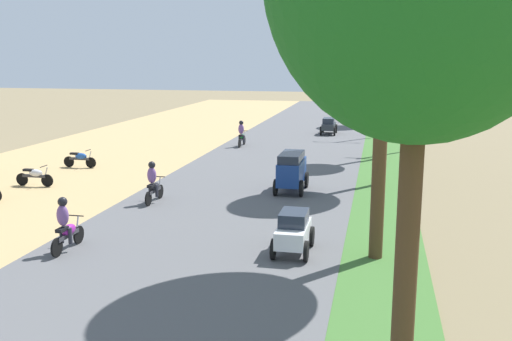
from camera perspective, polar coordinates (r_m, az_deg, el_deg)
The scene contains 14 objects.
parked_motorbike_fourth at distance 27.28m, azimuth -21.06°, elevation -0.44°, with size 1.80×0.54×0.94m.
parked_motorbike_fifth at distance 31.07m, azimuth -17.03°, elevation 1.18°, with size 1.80×0.54×0.94m.
median_tree_third at distance 25.98m, azimuth 12.80°, elevation 15.86°, with size 3.68×3.68×10.24m.
median_tree_fourth at distance 32.54m, azimuth 12.55°, elevation 13.49°, with size 2.85×2.85×8.68m.
median_tree_fifth at distance 50.38m, azimuth 13.01°, elevation 13.47°, with size 3.12×3.12×9.79m.
streetlamp_near at distance 41.98m, azimuth 12.83°, elevation 8.97°, with size 3.16×0.20×7.18m.
streetlamp_mid at distance 54.27m, azimuth 12.75°, elevation 10.05°, with size 3.16×0.20×8.28m.
utility_pole_near at distance 36.86m, azimuth 16.50°, elevation 8.80°, with size 1.80×0.20×8.48m.
car_hatchback_white at distance 16.94m, azimuth 3.73°, elevation -5.93°, with size 1.04×2.00×1.23m.
car_van_blue at distance 24.37m, azimuth 3.55°, elevation 0.10°, with size 1.19×2.41×1.67m.
car_sedan_charcoal at distance 42.67m, azimuth 7.22°, elevation 4.49°, with size 1.10×2.26×1.19m.
motorbike_ahead_second at distance 17.88m, azimuth -18.32°, elevation -5.19°, with size 0.54×1.80×1.66m.
motorbike_ahead_third at distance 22.87m, azimuth -10.13°, elevation -1.24°, with size 0.54×1.80×1.66m.
motorbike_ahead_fourth at distance 36.55m, azimuth -1.43°, elevation 3.62°, with size 0.54×1.80×1.66m.
Camera 1 is at (5.40, -2.74, 5.77)m, focal length 40.38 mm.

